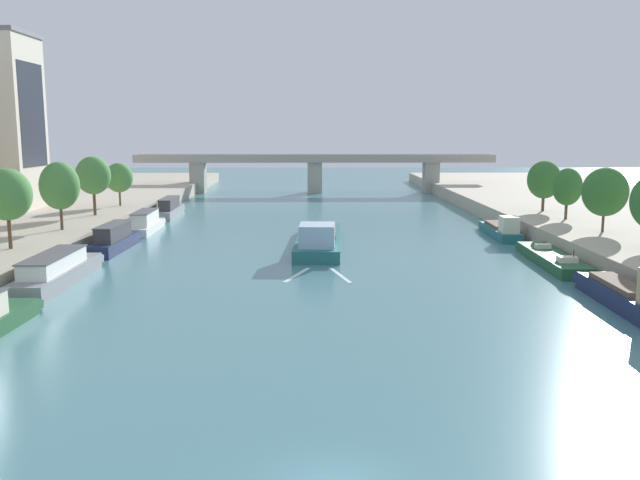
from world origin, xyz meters
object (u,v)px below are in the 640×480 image
Objects in this scene: moored_boat_left_downstream at (57,271)px; tree_left_past_mid at (93,176)px; barge_midriver at (319,238)px; bridge_far at (315,168)px; tree_right_far at (605,192)px; tree_left_distant at (60,186)px; moored_boat_left_second at (146,223)px; tree_left_midway at (119,178)px; moored_boat_left_near at (170,208)px; tree_left_nearest at (7,195)px; tree_right_third at (544,180)px; moored_boat_left_gap_after at (115,239)px; moored_boat_right_second at (501,230)px; moored_boat_right_far at (631,296)px; tree_right_nearest at (567,187)px; moored_boat_right_near at (552,259)px.

tree_left_past_mid is at bearing 101.59° from moored_boat_left_downstream.
barge_midriver is 1.45× the size of moored_boat_left_downstream.
tree_left_past_mid is at bearing -117.15° from bridge_far.
barge_midriver is 3.31× the size of tree_right_far.
tree_left_distant is 1.08× the size of tree_right_far.
tree_left_midway is at bearing 119.96° from moored_boat_left_second.
tree_left_nearest reaches higher than moored_boat_left_near.
tree_right_third reaches higher than tree_left_midway.
moored_boat_left_gap_after is at bearing -89.78° from moored_boat_left_near.
tree_right_third is (0.01, 17.54, -0.06)m from tree_right_far.
moored_boat_right_second is at bearing 18.43° from barge_midriver.
moored_boat_left_second is 54.99m from moored_boat_right_far.
tree_right_nearest is (48.88, 23.48, 4.61)m from moored_boat_left_downstream.
tree_left_distant is 54.27m from tree_right_far.
tree_right_far reaches higher than moored_boat_left_gap_after.
tree_left_distant is (-5.33, 15.99, 5.40)m from moored_boat_left_downstream.
tree_left_past_mid is at bearing 115.03° from moored_boat_left_gap_after.
moored_boat_right_second is 51.06m from tree_left_nearest.
tree_left_past_mid is 56.42m from tree_right_far.
tree_left_midway is at bearing 135.07° from moored_boat_right_far.
tree_left_past_mid is at bearing -111.68° from moored_boat_left_near.
barge_midriver is at bearing -23.20° from tree_left_past_mid.
tree_right_far is 71.52m from bridge_far.
moored_boat_right_far is (41.01, -36.63, -0.01)m from moored_boat_left_second.
barge_midriver is 3.04× the size of tree_left_past_mid.
barge_midriver is at bearing -166.05° from tree_right_nearest.
tree_right_nearest is at bearing 7.86° from tree_left_distant.
moored_boat_right_far is 16.12m from moored_boat_right_near.
tree_left_nearest reaches higher than tree_left_midway.
moored_boat_left_second is at bearing 89.50° from moored_boat_left_downstream.
moored_boat_left_near is (-0.11, 27.37, -0.04)m from moored_boat_left_gap_after.
moored_boat_left_second is 1.70× the size of tree_left_past_mid.
moored_boat_right_far is at bearing -41.77° from moored_boat_left_second.
bridge_far is (-21.00, 71.97, 4.27)m from moored_boat_right_near.
tree_right_nearest is 7.75m from tree_right_third.
tree_right_third is (48.78, -11.30, 4.81)m from moored_boat_left_near.
moored_boat_left_downstream reaches higher than moored_boat_right_near.
barge_midriver reaches higher than moored_boat_left_second.
bridge_far reaches higher than moored_boat_right_far.
tree_right_far is at bearing -90.02° from tree_right_third.
tree_left_past_mid reaches higher than barge_midriver.
moored_boat_left_gap_after is at bearing 178.27° from tree_right_far.
tree_left_past_mid is 1.09× the size of tree_right_far.
tree_left_distant is (-5.55, 0.84, 5.31)m from moored_boat_left_gap_after.
barge_midriver is 22.79m from moored_boat_right_near.
tree_left_distant is 1.20× the size of tree_left_midway.
bridge_far is at bearing 60.82° from moored_boat_left_near.
tree_left_distant reaches higher than moored_boat_left_gap_after.
moored_boat_left_downstream is at bearing -104.62° from bridge_far.
tree_left_nearest is (-5.62, 4.78, 5.57)m from moored_boat_left_downstream.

